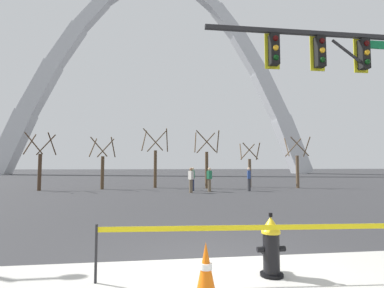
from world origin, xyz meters
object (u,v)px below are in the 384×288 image
(traffic_cone_by_hydrant, at_px, (206,270))
(monument_arch, at_px, (161,81))
(pedestrian_near_trees, at_px, (209,179))
(traffic_signal_gantry, at_px, (354,80))
(pedestrian_standing_center, at_px, (249,179))
(pedestrian_walking_left, at_px, (191,180))
(pedestrian_walking_right, at_px, (193,179))
(fire_hydrant, at_px, (271,246))

(traffic_cone_by_hydrant, bearing_deg, monument_arch, 89.58)
(pedestrian_near_trees, bearing_deg, traffic_signal_gantry, -79.07)
(pedestrian_near_trees, bearing_deg, pedestrian_standing_center, 1.36)
(pedestrian_walking_left, height_order, pedestrian_walking_right, same)
(pedestrian_walking_left, distance_m, pedestrian_standing_center, 4.10)
(fire_hydrant, distance_m, monument_arch, 56.16)
(fire_hydrant, bearing_deg, pedestrian_walking_left, 88.17)
(monument_arch, xyz_separation_m, pedestrian_walking_right, (1.51, -37.72, -17.62))
(fire_hydrant, relative_size, pedestrian_near_trees, 0.62)
(fire_hydrant, height_order, pedestrian_near_trees, pedestrian_near_trees)
(traffic_cone_by_hydrant, distance_m, pedestrian_walking_right, 16.23)
(traffic_cone_by_hydrant, relative_size, traffic_signal_gantry, 0.11)
(monument_arch, relative_size, pedestrian_near_trees, 38.96)
(fire_hydrant, height_order, traffic_cone_by_hydrant, fire_hydrant)
(pedestrian_walking_right, bearing_deg, fire_hydrant, -92.74)
(fire_hydrant, bearing_deg, traffic_cone_by_hydrant, -151.57)
(fire_hydrant, xyz_separation_m, monument_arch, (-0.77, 53.20, 17.97))
(traffic_cone_by_hydrant, distance_m, pedestrian_walking_left, 14.75)
(pedestrian_standing_center, bearing_deg, fire_hydrant, -106.96)
(fire_hydrant, height_order, pedestrian_walking_left, pedestrian_walking_left)
(monument_arch, bearing_deg, pedestrian_standing_center, -82.22)
(pedestrian_near_trees, bearing_deg, traffic_cone_by_hydrant, -100.80)
(pedestrian_standing_center, bearing_deg, pedestrian_walking_left, -170.27)
(fire_hydrant, distance_m, pedestrian_walking_right, 15.50)
(monument_arch, height_order, pedestrian_standing_center, monument_arch)
(traffic_cone_by_hydrant, xyz_separation_m, monument_arch, (0.39, 53.83, 18.08))
(fire_hydrant, height_order, pedestrian_standing_center, pedestrian_standing_center)
(pedestrian_near_trees, bearing_deg, pedestrian_walking_left, -154.35)
(pedestrian_walking_right, bearing_deg, traffic_signal_gantry, -75.27)
(pedestrian_walking_left, height_order, pedestrian_standing_center, same)
(traffic_cone_by_hydrant, height_order, pedestrian_walking_right, pedestrian_walking_right)
(pedestrian_standing_center, height_order, pedestrian_walking_right, same)
(fire_hydrant, bearing_deg, traffic_signal_gantry, 39.25)
(traffic_signal_gantry, relative_size, pedestrian_standing_center, 4.04)
(traffic_cone_by_hydrant, bearing_deg, traffic_signal_gantry, 37.04)
(pedestrian_walking_right, bearing_deg, pedestrian_walking_left, -101.44)
(fire_hydrant, xyz_separation_m, traffic_signal_gantry, (3.96, 3.24, 3.80))
(traffic_signal_gantry, bearing_deg, pedestrian_walking_right, 104.73)
(monument_arch, distance_m, pedestrian_near_trees, 42.46)
(pedestrian_walking_left, xyz_separation_m, pedestrian_standing_center, (4.04, 0.69, 0.00))
(pedestrian_walking_left, relative_size, pedestrian_near_trees, 1.00)
(monument_arch, xyz_separation_m, pedestrian_walking_left, (1.22, -39.17, -17.62))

